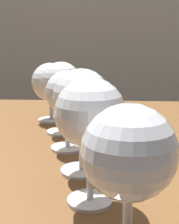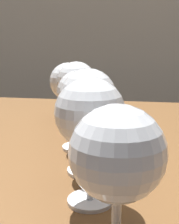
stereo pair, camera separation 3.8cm
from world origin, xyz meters
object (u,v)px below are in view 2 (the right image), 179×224
(wine_glass_merlot, at_px, (90,116))
(wine_glass_chardonnay, at_px, (88,100))
(wine_glass_amber, at_px, (77,83))
(wine_glass_port, at_px, (79,95))
(wine_glass_rose, at_px, (118,156))
(wine_glass_cabernet, at_px, (68,83))

(wine_glass_merlot, bearing_deg, wine_glass_chardonnay, 100.27)
(wine_glass_merlot, distance_m, wine_glass_amber, 0.30)
(wine_glass_chardonnay, height_order, wine_glass_port, wine_glass_chardonnay)
(wine_glass_merlot, height_order, wine_glass_chardonnay, same)
(wine_glass_rose, bearing_deg, wine_glass_amber, 106.20)
(wine_glass_rose, relative_size, wine_glass_amber, 0.97)
(wine_glass_cabernet, bearing_deg, wine_glass_amber, -68.39)
(wine_glass_cabernet, bearing_deg, wine_glass_merlot, -73.98)
(wine_glass_rose, distance_m, wine_glass_amber, 0.41)
(wine_glass_chardonnay, bearing_deg, wine_glass_rose, -73.32)
(wine_glass_rose, xyz_separation_m, wine_glass_cabernet, (-0.15, 0.49, -0.01))
(wine_glass_merlot, xyz_separation_m, wine_glass_port, (-0.05, 0.19, -0.01))
(wine_glass_port, distance_m, wine_glass_cabernet, 0.21)
(wine_glass_rose, bearing_deg, wine_glass_cabernet, 107.32)
(wine_glass_merlot, relative_size, wine_glass_cabernet, 1.12)
(wine_glass_rose, xyz_separation_m, wine_glass_port, (-0.09, 0.29, 0.00))
(wine_glass_port, relative_size, wine_glass_cabernet, 1.02)
(wine_glass_merlot, bearing_deg, wine_glass_port, 104.55)
(wine_glass_rose, bearing_deg, wine_glass_chardonnay, 106.68)
(wine_glass_chardonnay, bearing_deg, wine_glass_port, 108.27)
(wine_glass_chardonnay, distance_m, wine_glass_cabernet, 0.32)
(wine_glass_cabernet, bearing_deg, wine_glass_port, -72.58)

